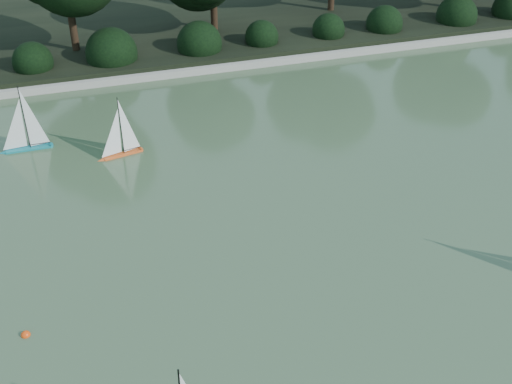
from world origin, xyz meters
TOP-DOWN VIEW (x-y plane):
  - ground at (0.00, 0.00)m, footprint 80.00×80.00m
  - pond_coping at (0.00, 9.00)m, footprint 40.00×0.35m
  - far_bank at (0.00, 13.00)m, footprint 40.00×8.00m
  - shrub_hedge at (0.00, 9.90)m, footprint 29.10×1.10m
  - sailboat_orange at (-2.65, 5.20)m, footprint 0.98×0.35m
  - sailboat_teal at (-4.48, 6.05)m, footprint 1.11×0.19m
  - race_buoy at (-4.56, 0.54)m, footprint 0.13×0.13m

SIDE VIEW (x-z plane):
  - ground at x=0.00m, z-range 0.00..0.00m
  - race_buoy at x=-4.56m, z-range -0.07..0.07m
  - pond_coping at x=0.00m, z-range 0.00..0.18m
  - far_bank at x=0.00m, z-range 0.00..0.30m
  - sailboat_orange at x=-2.65m, z-range -0.46..0.88m
  - sailboat_teal at x=-4.48m, z-range -0.52..0.99m
  - shrub_hedge at x=0.00m, z-range -0.10..1.00m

